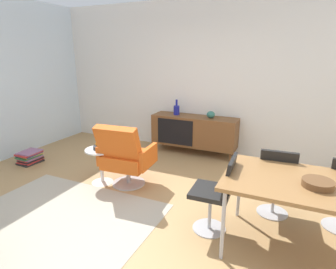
% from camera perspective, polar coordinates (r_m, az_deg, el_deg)
% --- Properties ---
extents(ground_plane, '(8.32, 8.32, 0.00)m').
position_cam_1_polar(ground_plane, '(3.40, -5.58, -16.45)').
color(ground_plane, tan).
extents(wall_back, '(6.80, 0.12, 2.80)m').
position_cam_1_polar(wall_back, '(5.28, 8.51, 11.45)').
color(wall_back, white).
rests_on(wall_back, ground_plane).
extents(sideboard, '(1.60, 0.45, 0.72)m').
position_cam_1_polar(sideboard, '(5.21, 5.40, 0.75)').
color(sideboard, brown).
rests_on(sideboard, ground_plane).
extents(vase_cobalt, '(0.15, 0.15, 0.12)m').
position_cam_1_polar(vase_cobalt, '(5.04, 8.87, 4.11)').
color(vase_cobalt, '#337266').
rests_on(vase_cobalt, sideboard).
extents(vase_sculptural_dark, '(0.11, 0.11, 0.29)m').
position_cam_1_polar(vase_sculptural_dark, '(5.25, 1.79, 5.17)').
color(vase_sculptural_dark, navy).
rests_on(vase_sculptural_dark, sideboard).
extents(dining_table, '(1.60, 0.90, 0.74)m').
position_cam_1_polar(dining_table, '(2.80, 28.39, -9.72)').
color(dining_table, olive).
rests_on(dining_table, ground_plane).
extents(wooden_bowl_on_table, '(0.26, 0.26, 0.06)m').
position_cam_1_polar(wooden_bowl_on_table, '(2.71, 28.67, -8.91)').
color(wooden_bowl_on_table, brown).
rests_on(wooden_bowl_on_table, dining_table).
extents(dining_chair_near_window, '(0.44, 0.42, 0.86)m').
position_cam_1_polar(dining_chair_near_window, '(2.95, 10.06, -11.47)').
color(dining_chair_near_window, black).
rests_on(dining_chair_near_window, ground_plane).
extents(dining_chair_back_left, '(0.42, 0.45, 0.86)m').
position_cam_1_polar(dining_chair_back_left, '(3.39, 21.52, -8.62)').
color(dining_chair_back_left, black).
rests_on(dining_chair_back_left, ground_plane).
extents(lounge_chair_red, '(0.76, 0.70, 0.95)m').
position_cam_1_polar(lounge_chair_red, '(3.92, -8.89, -4.29)').
color(lounge_chair_red, '#D85919').
rests_on(lounge_chair_red, ground_plane).
extents(side_table_round, '(0.44, 0.44, 0.52)m').
position_cam_1_polar(side_table_round, '(4.15, -13.68, -5.54)').
color(side_table_round, white).
rests_on(side_table_round, ground_plane).
extents(fruit_bowl, '(0.20, 0.20, 0.11)m').
position_cam_1_polar(fruit_bowl, '(4.07, -13.92, -2.47)').
color(fruit_bowl, '#262628').
rests_on(fruit_bowl, side_table_round).
extents(magazine_stack, '(0.34, 0.40, 0.21)m').
position_cam_1_polar(magazine_stack, '(5.39, -26.74, -4.17)').
color(magazine_stack, '#262626').
rests_on(magazine_stack, ground_plane).
extents(area_rug, '(2.20, 1.70, 0.01)m').
position_cam_1_polar(area_rug, '(3.55, -22.02, -16.00)').
color(area_rug, '#B7AD99').
rests_on(area_rug, ground_plane).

